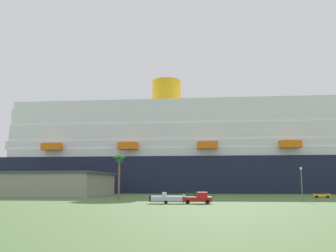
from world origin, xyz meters
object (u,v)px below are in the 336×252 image
object	(u,v)px
palm_tree	(119,163)
parked_car_yellow_taxi	(322,195)
cruise_ship	(247,156)
pickup_truck	(198,198)
street_lamp	(301,179)
parked_car_green_wagon	(190,194)
small_boat_on_trailer	(171,199)

from	to	relation	value
palm_tree	parked_car_yellow_taxi	distance (m)	55.51
cruise_ship	pickup_truck	xyz separation A→B (m)	(-18.09, -87.89, -14.52)
street_lamp	parked_car_green_wagon	distance (m)	33.03
palm_tree	parked_car_green_wagon	xyz separation A→B (m)	(16.05, 17.05, -7.94)
small_boat_on_trailer	parked_car_yellow_taxi	distance (m)	50.46
pickup_truck	parked_car_green_wagon	bearing A→B (deg)	96.14
small_boat_on_trailer	parked_car_yellow_taxi	bearing A→B (deg)	42.10
palm_tree	street_lamp	size ratio (longest dim) A/B	1.44
cruise_ship	parked_car_yellow_taxi	xyz separation A→B (m)	(14.19, -54.50, -14.73)
cruise_ship	small_boat_on_trailer	bearing A→B (deg)	-104.75
palm_tree	street_lamp	world-z (taller)	palm_tree
pickup_truck	parked_car_yellow_taxi	world-z (taller)	pickup_truck
pickup_truck	small_boat_on_trailer	distance (m)	5.18
cruise_ship	parked_car_green_wagon	xyz separation A→B (m)	(-21.54, -55.79, -14.73)
pickup_truck	parked_car_yellow_taxi	size ratio (longest dim) A/B	1.31
cruise_ship	pickup_truck	world-z (taller)	cruise_ship
street_lamp	cruise_ship	bearing A→B (deg)	92.93
pickup_truck	parked_car_green_wagon	distance (m)	32.28
parked_car_yellow_taxi	parked_car_green_wagon	size ratio (longest dim) A/B	0.94
small_boat_on_trailer	pickup_truck	bearing A→B (deg)	4.89
small_boat_on_trailer	cruise_ship	bearing A→B (deg)	75.25
cruise_ship	parked_car_green_wagon	world-z (taller)	cruise_ship
parked_car_yellow_taxi	parked_car_green_wagon	world-z (taller)	same
small_boat_on_trailer	palm_tree	bearing A→B (deg)	132.81
cruise_ship	parked_car_yellow_taxi	distance (m)	58.21
parked_car_yellow_taxi	parked_car_green_wagon	xyz separation A→B (m)	(-35.74, -1.29, 0.00)
pickup_truck	palm_tree	xyz separation A→B (m)	(-19.50, 15.05, 7.72)
small_boat_on_trailer	parked_car_green_wagon	size ratio (longest dim) A/B	1.89
palm_tree	parked_car_yellow_taxi	xyz separation A→B (m)	(51.79, 18.34, -7.94)
pickup_truck	street_lamp	xyz separation A→B (m)	(22.01, 11.45, 3.81)
cruise_ship	parked_car_green_wagon	size ratio (longest dim) A/B	56.93
small_boat_on_trailer	street_lamp	size ratio (longest dim) A/B	1.19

